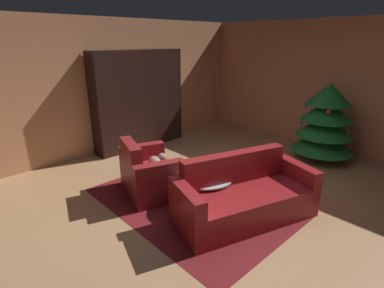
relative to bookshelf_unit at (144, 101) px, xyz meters
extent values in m
plane|color=tan|center=(2.65, -0.69, -0.98)|extent=(8.16, 8.16, 0.00)
cube|color=tan|center=(2.65, 2.74, 0.34)|extent=(5.89, 0.06, 2.65)
cube|color=tan|center=(-0.27, -0.69, 0.34)|extent=(0.06, 6.92, 2.65)
cube|color=maroon|center=(2.54, -0.99, -0.98)|extent=(2.84, 1.94, 0.01)
cube|color=black|center=(0.16, -0.12, 0.04)|extent=(0.03, 2.04, 2.04)
cube|color=black|center=(-0.02, 0.88, 0.04)|extent=(0.39, 0.02, 2.04)
cube|color=black|center=(-0.02, -1.13, 0.04)|extent=(0.39, 0.03, 2.04)
cube|color=black|center=(-0.02, -0.12, -0.97)|extent=(0.36, 1.99, 0.03)
cube|color=black|center=(-0.02, -0.12, -0.57)|extent=(0.36, 1.99, 0.03)
cube|color=black|center=(-0.02, -0.12, -0.16)|extent=(0.36, 1.99, 0.02)
cube|color=black|center=(-0.02, -0.12, 0.24)|extent=(0.36, 1.99, 0.02)
cube|color=black|center=(-0.02, -0.12, 0.65)|extent=(0.36, 1.99, 0.02)
cube|color=black|center=(-0.02, -0.12, 1.05)|extent=(0.36, 1.99, 0.03)
cube|color=black|center=(-0.17, -0.12, -0.23)|extent=(0.05, 1.03, 0.65)
cube|color=black|center=(-0.15, -0.12, -0.23)|extent=(0.03, 1.06, 0.68)
cube|color=gold|center=(-0.11, 0.82, -0.83)|extent=(0.19, 0.03, 0.26)
cube|color=#A5AD99|center=(-0.08, 0.78, -0.81)|extent=(0.25, 0.04, 0.30)
cube|color=navy|center=(-0.12, 0.73, -0.80)|extent=(0.18, 0.05, 0.32)
cube|color=#B62231|center=(-0.10, 0.68, -0.79)|extent=(0.20, 0.04, 0.34)
cube|color=#512A20|center=(-0.09, 0.64, -0.79)|extent=(0.24, 0.03, 0.33)
cube|color=#203F9B|center=(-0.11, 0.60, -0.79)|extent=(0.20, 0.05, 0.34)
cube|color=orange|center=(-0.11, 0.55, -0.79)|extent=(0.19, 0.03, 0.33)
cube|color=#964F8B|center=(-0.08, 0.50, -0.83)|extent=(0.25, 0.05, 0.26)
cube|color=#2D508A|center=(-0.08, 0.45, -0.82)|extent=(0.24, 0.05, 0.27)
cube|color=#2D3A9A|center=(-0.11, 0.82, 0.40)|extent=(0.18, 0.04, 0.29)
cube|color=orange|center=(-0.11, 0.77, 0.41)|extent=(0.18, 0.04, 0.31)
cube|color=orange|center=(-0.09, 0.73, 0.37)|extent=(0.24, 0.03, 0.24)
cube|color=brown|center=(-0.11, 0.69, 0.42)|extent=(0.18, 0.04, 0.33)
cube|color=#542529|center=(-0.12, 0.65, 0.38)|extent=(0.18, 0.04, 0.25)
cube|color=teal|center=(-0.06, 0.60, 0.40)|extent=(0.28, 0.04, 0.28)
cube|color=navy|center=(-0.07, 0.55, 0.41)|extent=(0.27, 0.04, 0.31)
cube|color=gold|center=(-0.08, 0.49, 0.38)|extent=(0.24, 0.05, 0.25)
cube|color=purple|center=(-0.07, 0.82, 0.79)|extent=(0.26, 0.03, 0.26)
cube|color=navy|center=(-0.09, 0.77, 0.83)|extent=(0.24, 0.04, 0.34)
cube|color=#1B5488|center=(-0.11, 0.73, 0.82)|extent=(0.20, 0.03, 0.33)
cube|color=#AEAD8C|center=(-0.09, 0.69, 0.82)|extent=(0.22, 0.04, 0.32)
cube|color=#B13723|center=(-0.09, 0.64, 0.80)|extent=(0.22, 0.04, 0.28)
cube|color=#A4B09C|center=(-0.11, 0.59, 0.78)|extent=(0.18, 0.05, 0.25)
cube|color=maroon|center=(1.89, -1.23, -0.79)|extent=(0.87, 0.90, 0.39)
cube|color=maroon|center=(1.80, -1.49, -0.36)|extent=(0.70, 0.36, 0.46)
cube|color=maroon|center=(2.29, -1.35, -0.66)|extent=(0.38, 0.74, 0.64)
cube|color=maroon|center=(1.49, -1.10, -0.66)|extent=(0.38, 0.74, 0.64)
ellipsoid|color=gray|center=(1.91, -1.16, -0.50)|extent=(0.32, 0.26, 0.18)
sphere|color=gray|center=(1.92, -1.03, -0.45)|extent=(0.13, 0.13, 0.13)
cube|color=maroon|center=(3.33, -0.76, -0.78)|extent=(1.19, 1.69, 0.41)
cube|color=maroon|center=(3.04, -0.67, -0.37)|extent=(0.62, 1.51, 0.42)
cube|color=maroon|center=(3.07, -1.57, -0.66)|extent=(0.78, 0.38, 0.64)
cube|color=maroon|center=(3.58, 0.04, -0.66)|extent=(0.78, 0.38, 0.64)
cylinder|color=black|center=(2.94, -0.93, -0.77)|extent=(0.04, 0.04, 0.44)
cylinder|color=black|center=(2.64, -0.72, -0.77)|extent=(0.04, 0.04, 0.44)
cylinder|color=black|center=(2.62, -1.09, -0.77)|extent=(0.04, 0.04, 0.44)
cylinder|color=silver|center=(2.73, -0.91, -0.54)|extent=(0.77, 0.77, 0.02)
cube|color=#3B4295|center=(2.70, -0.86, -0.52)|extent=(0.18, 0.18, 0.02)
cube|color=#394189|center=(2.70, -0.86, -0.49)|extent=(0.18, 0.17, 0.02)
cube|color=#295090|center=(2.71, -0.87, -0.47)|extent=(0.14, 0.12, 0.03)
cube|color=#275792|center=(2.70, -0.86, -0.44)|extent=(0.21, 0.14, 0.03)
cylinder|color=navy|center=(2.94, -0.89, -0.44)|extent=(0.08, 0.08, 0.18)
cylinder|color=navy|center=(2.94, -0.89, -0.32)|extent=(0.03, 0.03, 0.06)
cylinder|color=brown|center=(3.06, 2.03, -0.89)|extent=(0.08, 0.08, 0.18)
cone|color=#1E6D2C|center=(3.06, 2.03, -0.60)|extent=(1.16, 1.16, 0.40)
cone|color=#1E6D2C|center=(3.06, 2.03, -0.30)|extent=(1.05, 1.05, 0.40)
cone|color=#1E6D2C|center=(3.06, 2.03, 0.00)|extent=(0.94, 0.94, 0.40)
cone|color=#1E6D2C|center=(3.06, 2.03, 0.30)|extent=(0.82, 0.82, 0.40)
sphere|color=blue|center=(3.47, 2.26, -0.55)|extent=(0.07, 0.07, 0.07)
sphere|color=yellow|center=(2.59, 1.98, -0.63)|extent=(0.08, 0.08, 0.08)
sphere|color=yellow|center=(3.48, 2.09, -0.38)|extent=(0.05, 0.05, 0.05)
sphere|color=yellow|center=(2.70, 2.26, -0.33)|extent=(0.05, 0.05, 0.05)
sphere|color=blue|center=(2.70, 1.90, 0.05)|extent=(0.06, 0.06, 0.06)
sphere|color=blue|center=(2.70, 1.80, -0.28)|extent=(0.05, 0.05, 0.05)
sphere|color=red|center=(3.23, 1.69, 0.05)|extent=(0.08, 0.08, 0.08)
camera|label=1|loc=(5.33, -3.59, 1.26)|focal=27.88mm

